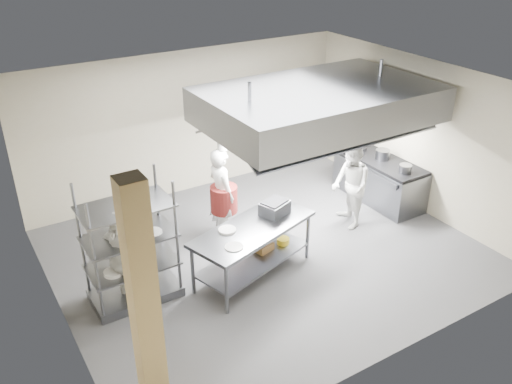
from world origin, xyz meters
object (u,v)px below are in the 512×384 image
chef_line (351,186)px  griddle (275,208)px  cooking_range (379,181)px  pass_rack (130,243)px  chef_plating (121,260)px  chef_head (221,194)px  island (253,251)px  stockpot (383,154)px

chef_line → griddle: chef_line is taller
cooking_range → griddle: 3.24m
pass_rack → chef_plating: 0.28m
chef_head → griddle: chef_head is taller
island → cooking_range: (3.62, 0.92, -0.04)m
cooking_range → chef_plating: (-5.68, -0.57, 0.40)m
griddle → stockpot: (3.12, 0.75, -0.02)m
chef_plating → griddle: chef_plating is taller
island → griddle: size_ratio=4.74×
chef_plating → island: bearing=57.2°
griddle → stockpot: griddle is taller
griddle → chef_head: bearing=88.9°
cooking_range → chef_head: 3.53m
island → chef_line: chef_line is taller
chef_plating → chef_head: bearing=90.6°
pass_rack → stockpot: pass_rack is taller
pass_rack → cooking_range: size_ratio=1.00×
chef_line → chef_plating: bearing=-71.0°
chef_plating → cooking_range: bearing=72.5°
pass_rack → chef_plating: bearing=-150.1°
chef_line → griddle: 1.89m
island → stockpot: size_ratio=7.46×
chef_line → stockpot: (1.25, 0.50, 0.17)m
pass_rack → chef_line: size_ratio=1.20×
island → chef_head: (0.14, 1.32, 0.42)m
griddle → pass_rack: bearing=153.6°
griddle → island: bearing=178.4°
cooking_range → chef_line: 1.39m
pass_rack → griddle: pass_rack is taller
cooking_range → chef_plating: chef_plating is taller
island → stockpot: 3.80m
cooking_range → chef_head: chef_head is taller
cooking_range → chef_line: size_ratio=1.20×
cooking_range → chef_line: (-1.23, -0.49, 0.41)m
chef_plating → stockpot: chef_plating is taller
pass_rack → chef_head: size_ratio=1.14×
chef_head → stockpot: chef_head is taller
griddle → cooking_range: bearing=-6.2°
island → cooking_range: bearing=-2.5°
chef_head → stockpot: (3.51, -0.39, 0.12)m
chef_head → island: bearing=170.0°
pass_rack → chef_head: (2.01, 0.86, -0.12)m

